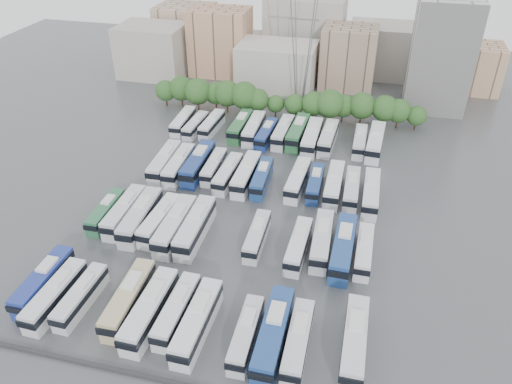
% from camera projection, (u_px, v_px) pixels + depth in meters
% --- Properties ---
extents(ground, '(220.00, 220.00, 0.00)m').
position_uv_depth(ground, '(238.00, 219.00, 84.82)').
color(ground, '#424447').
rests_on(ground, ground).
extents(parapet, '(56.00, 0.50, 0.50)m').
position_uv_depth(parapet, '(160.00, 380.00, 57.87)').
color(parapet, '#2D2D30').
rests_on(parapet, ground).
extents(tree_line, '(64.79, 7.82, 8.26)m').
position_uv_depth(tree_line, '(281.00, 100.00, 116.78)').
color(tree_line, black).
rests_on(tree_line, ground).
extents(city_buildings, '(102.00, 35.00, 20.00)m').
position_uv_depth(city_buildings, '(281.00, 46.00, 140.42)').
color(city_buildings, '#9E998E').
rests_on(city_buildings, ground).
extents(apartment_tower, '(14.00, 14.00, 26.00)m').
position_uv_depth(apartment_tower, '(441.00, 54.00, 117.96)').
color(apartment_tower, silver).
rests_on(apartment_tower, ground).
extents(electricity_pylon, '(9.00, 6.91, 33.83)m').
position_uv_depth(electricity_pylon, '(303.00, 30.00, 114.84)').
color(electricity_pylon, slate).
rests_on(electricity_pylon, ground).
extents(bus_r0_s0, '(2.79, 12.29, 3.85)m').
position_uv_depth(bus_r0_s0, '(44.00, 281.00, 69.34)').
color(bus_r0_s0, navy).
rests_on(bus_r0_s0, ground).
extents(bus_r0_s1, '(2.99, 12.19, 3.80)m').
position_uv_depth(bus_r0_s1, '(55.00, 295.00, 67.13)').
color(bus_r0_s1, silver).
rests_on(bus_r0_s1, ground).
extents(bus_r0_s2, '(2.63, 11.02, 3.44)m').
position_uv_depth(bus_r0_s2, '(81.00, 296.00, 67.13)').
color(bus_r0_s2, silver).
rests_on(bus_r0_s2, ground).
extents(bus_r0_s4, '(3.26, 12.92, 4.02)m').
position_uv_depth(bus_r0_s4, '(129.00, 299.00, 66.40)').
color(bus_r0_s4, tan).
rests_on(bus_r0_s4, ground).
extents(bus_r0_s5, '(3.02, 13.23, 4.14)m').
position_uv_depth(bus_r0_s5, '(150.00, 310.00, 64.67)').
color(bus_r0_s5, silver).
rests_on(bus_r0_s5, ground).
extents(bus_r0_s6, '(2.68, 11.74, 3.68)m').
position_uv_depth(bus_r0_s6, '(177.00, 310.00, 64.87)').
color(bus_r0_s6, silver).
rests_on(bus_r0_s6, ground).
extents(bus_r0_s7, '(2.97, 12.96, 4.05)m').
position_uv_depth(bus_r0_s7, '(197.00, 321.00, 63.03)').
color(bus_r0_s7, silver).
rests_on(bus_r0_s7, ground).
extents(bus_r0_s9, '(2.61, 11.08, 3.46)m').
position_uv_depth(bus_r0_s9, '(246.00, 334.00, 61.73)').
color(bus_r0_s9, silver).
rests_on(bus_r0_s9, ground).
extents(bus_r0_s10, '(3.06, 13.66, 4.28)m').
position_uv_depth(bus_r0_s10, '(273.00, 334.00, 61.22)').
color(bus_r0_s10, navy).
rests_on(bus_r0_s10, ground).
extents(bus_r0_s11, '(2.72, 11.81, 3.69)m').
position_uv_depth(bus_r0_s11, '(298.00, 341.00, 60.64)').
color(bus_r0_s11, silver).
rests_on(bus_r0_s11, ground).
extents(bus_r0_s13, '(2.86, 12.79, 4.01)m').
position_uv_depth(bus_r0_s13, '(355.00, 341.00, 60.50)').
color(bus_r0_s13, silver).
rests_on(bus_r0_s13, ground).
extents(bus_r1_s0, '(2.69, 10.86, 3.39)m').
position_uv_depth(bus_r1_s0, '(106.00, 211.00, 83.73)').
color(bus_r1_s0, '#2C6843').
rests_on(bus_r1_s0, ground).
extents(bus_r1_s1, '(2.98, 12.62, 3.95)m').
position_uv_depth(bus_r1_s1, '(125.00, 211.00, 83.26)').
color(bus_r1_s1, silver).
rests_on(bus_r1_s1, ground).
extents(bus_r1_s2, '(3.49, 13.50, 4.20)m').
position_uv_depth(bus_r1_s2, '(141.00, 216.00, 81.88)').
color(bus_r1_s2, silver).
rests_on(bus_r1_s2, ground).
extents(bus_r1_s3, '(3.17, 12.22, 3.80)m').
position_uv_depth(bus_r1_s3, '(160.00, 220.00, 81.40)').
color(bus_r1_s3, white).
rests_on(bus_r1_s3, ground).
extents(bus_r1_s4, '(2.98, 13.43, 4.21)m').
position_uv_depth(bus_r1_s4, '(175.00, 225.00, 79.83)').
color(bus_r1_s4, silver).
rests_on(bus_r1_s4, ground).
extents(bus_r1_s5, '(3.16, 13.62, 4.26)m').
position_uv_depth(bus_r1_s5, '(195.00, 227.00, 79.47)').
color(bus_r1_s5, silver).
rests_on(bus_r1_s5, ground).
extents(bus_r1_s8, '(2.59, 10.95, 3.42)m').
position_uv_depth(bus_r1_s8, '(257.00, 236.00, 78.20)').
color(bus_r1_s8, silver).
rests_on(bus_r1_s8, ground).
extents(bus_r1_s10, '(2.72, 11.54, 3.61)m').
position_uv_depth(bus_r1_s10, '(298.00, 245.00, 76.05)').
color(bus_r1_s10, silver).
rests_on(bus_r1_s10, ground).
extents(bus_r1_s11, '(3.22, 12.67, 3.95)m').
position_uv_depth(bus_r1_s11, '(322.00, 240.00, 76.90)').
color(bus_r1_s11, silver).
rests_on(bus_r1_s11, ground).
extents(bus_r1_s12, '(3.14, 13.65, 4.27)m').
position_uv_depth(bus_r1_s12, '(343.00, 247.00, 75.13)').
color(bus_r1_s12, navy).
rests_on(bus_r1_s12, ground).
extents(bus_r1_s13, '(2.45, 11.04, 3.46)m').
position_uv_depth(bus_r1_s13, '(364.00, 251.00, 75.11)').
color(bus_r1_s13, silver).
rests_on(bus_r1_s13, ground).
extents(bus_r2_s1, '(3.42, 13.12, 4.08)m').
position_uv_depth(bus_r2_s1, '(165.00, 162.00, 97.14)').
color(bus_r2_s1, silver).
rests_on(bus_r2_s1, ground).
extents(bus_r2_s2, '(3.23, 12.77, 3.98)m').
position_uv_depth(bus_r2_s2, '(179.00, 165.00, 96.25)').
color(bus_r2_s2, silver).
rests_on(bus_r2_s2, ground).
extents(bus_r2_s3, '(3.16, 13.74, 4.30)m').
position_uv_depth(bus_r2_s3, '(198.00, 163.00, 96.48)').
color(bus_r2_s3, navy).
rests_on(bus_r2_s3, ground).
extents(bus_r2_s4, '(2.64, 11.07, 3.46)m').
position_uv_depth(bus_r2_s4, '(214.00, 166.00, 96.25)').
color(bus_r2_s4, silver).
rests_on(bus_r2_s4, ground).
extents(bus_r2_s5, '(2.95, 11.82, 3.69)m').
position_uv_depth(bus_r2_s5, '(228.00, 173.00, 93.88)').
color(bus_r2_s5, silver).
rests_on(bus_r2_s5, ground).
extents(bus_r2_s6, '(2.88, 12.95, 4.06)m').
position_uv_depth(bus_r2_s6, '(246.00, 174.00, 93.36)').
color(bus_r2_s6, silver).
rests_on(bus_r2_s6, ground).
extents(bus_r2_s7, '(2.94, 11.55, 3.60)m').
position_uv_depth(bus_r2_s7, '(262.00, 178.00, 92.66)').
color(bus_r2_s7, navy).
rests_on(bus_r2_s7, ground).
extents(bus_r2_s9, '(3.19, 12.40, 3.86)m').
position_uv_depth(bus_r2_s9, '(298.00, 179.00, 91.87)').
color(bus_r2_s9, silver).
rests_on(bus_r2_s9, ground).
extents(bus_r2_s10, '(2.62, 10.89, 3.40)m').
position_uv_depth(bus_r2_s10, '(315.00, 183.00, 91.24)').
color(bus_r2_s10, navy).
rests_on(bus_r2_s10, ground).
extents(bus_r2_s11, '(2.85, 12.68, 3.97)m').
position_uv_depth(bus_r2_s11, '(334.00, 184.00, 90.43)').
color(bus_r2_s11, silver).
rests_on(bus_r2_s11, ground).
extents(bus_r2_s12, '(2.82, 11.78, 3.68)m').
position_uv_depth(bus_r2_s12, '(352.00, 189.00, 89.40)').
color(bus_r2_s12, silver).
rests_on(bus_r2_s12, ground).
extents(bus_r2_s13, '(2.89, 12.76, 3.99)m').
position_uv_depth(bus_r2_s13, '(371.00, 193.00, 87.98)').
color(bus_r2_s13, silver).
rests_on(bus_r2_s13, ground).
extents(bus_r3_s0, '(2.95, 11.75, 3.66)m').
position_uv_depth(bus_r3_s0, '(183.00, 121.00, 113.05)').
color(bus_r3_s0, white).
rests_on(bus_r3_s0, ground).
extents(bus_r3_s1, '(2.85, 10.88, 3.38)m').
position_uv_depth(bus_r3_s1, '(195.00, 126.00, 111.56)').
color(bus_r3_s1, silver).
rests_on(bus_r3_s1, ground).
extents(bus_r3_s2, '(2.96, 11.45, 3.56)m').
position_uv_depth(bus_r3_s2, '(212.00, 124.00, 111.91)').
color(bus_r3_s2, silver).
rests_on(bus_r3_s2, ground).
extents(bus_r3_s4, '(2.85, 12.45, 3.90)m').
position_uv_depth(bus_r3_s4, '(240.00, 126.00, 110.82)').
color(bus_r3_s4, '#2C6738').
rests_on(bus_r3_s4, ground).
extents(bus_r3_s5, '(3.03, 12.76, 3.99)m').
position_uv_depth(bus_r3_s5, '(254.00, 129.00, 109.61)').
color(bus_r3_s5, silver).
rests_on(bus_r3_s5, ground).
extents(bus_r3_s6, '(3.00, 11.55, 3.59)m').
position_uv_depth(bus_r3_s6, '(266.00, 134.00, 107.87)').
color(bus_r3_s6, navy).
rests_on(bus_r3_s6, ground).
extents(bus_r3_s7, '(3.02, 12.46, 3.89)m').
position_uv_depth(bus_r3_s7, '(283.00, 132.00, 108.37)').
color(bus_r3_s7, silver).
rests_on(bus_r3_s7, ground).
extents(bus_r3_s8, '(3.39, 13.49, 4.20)m').
position_uv_depth(bus_r3_s8, '(298.00, 132.00, 108.01)').
color(bus_r3_s8, '#2C673A').
rests_on(bus_r3_s8, ground).
extents(bus_r3_s9, '(3.03, 13.69, 4.29)m').
position_uv_depth(bus_r3_s9, '(312.00, 137.00, 105.74)').
color(bus_r3_s9, silver).
rests_on(bus_r3_s9, ground).
extents(bus_r3_s10, '(3.22, 12.88, 4.01)m').
position_uv_depth(bus_r3_s10, '(328.00, 138.00, 105.91)').
color(bus_r3_s10, silver).
rests_on(bus_r3_s10, ground).
extents(bus_r3_s12, '(2.55, 11.56, 3.62)m').
position_uv_depth(bus_r3_s12, '(360.00, 141.00, 104.92)').
color(bus_r3_s12, silver).
rests_on(bus_r3_s12, ground).
extents(bus_r3_s13, '(3.65, 13.81, 4.29)m').
position_uv_depth(bus_r3_s13, '(375.00, 142.00, 104.08)').
color(bus_r3_s13, white).
rests_on(bus_r3_s13, ground).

